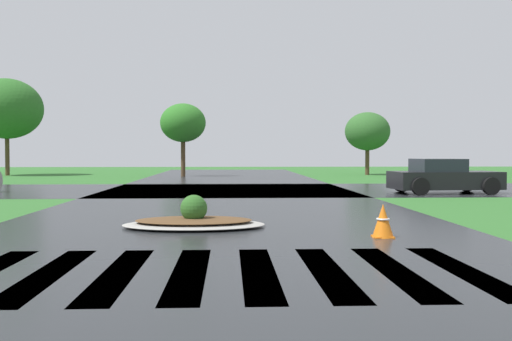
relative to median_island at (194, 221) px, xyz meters
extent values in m
cube|color=#232628|center=(0.66, 0.04, -0.13)|extent=(9.99, 80.00, 0.01)
cube|color=#232628|center=(0.66, 12.17, -0.13)|extent=(90.00, 9.00, 0.01)
cube|color=white|center=(-1.59, -4.63, -0.13)|extent=(0.45, 3.55, 0.01)
cube|color=white|center=(-0.69, -4.63, -0.13)|extent=(0.45, 3.55, 0.01)
cube|color=white|center=(0.21, -4.63, -0.13)|extent=(0.45, 3.55, 0.01)
cube|color=white|center=(1.11, -4.63, -0.13)|extent=(0.45, 3.55, 0.01)
cube|color=white|center=(2.01, -4.63, -0.13)|extent=(0.45, 3.55, 0.01)
cube|color=white|center=(2.91, -4.63, -0.13)|extent=(0.45, 3.55, 0.01)
cube|color=white|center=(3.81, -4.63, -0.13)|extent=(0.45, 3.55, 0.01)
ellipsoid|color=#9E9B93|center=(0.00, 0.00, -0.08)|extent=(2.95, 1.81, 0.12)
ellipsoid|color=brown|center=(0.00, 0.00, 0.01)|extent=(2.42, 1.48, 0.10)
sphere|color=#2D6023|center=(0.00, 0.00, 0.26)|extent=(0.56, 0.56, 0.56)
cube|color=black|center=(8.89, 9.77, 0.36)|extent=(4.08, 2.11, 0.66)
cube|color=#1E232B|center=(8.61, 9.75, 0.93)|extent=(1.81, 1.72, 0.48)
cylinder|color=black|center=(10.16, 10.81, 0.18)|extent=(0.65, 0.27, 0.64)
cylinder|color=black|center=(10.30, 8.92, 0.18)|extent=(0.65, 0.27, 0.64)
cylinder|color=black|center=(7.48, 10.61, 0.18)|extent=(0.65, 0.27, 0.64)
cylinder|color=black|center=(7.62, 8.72, 0.18)|extent=(0.65, 0.27, 0.64)
cone|color=orange|center=(3.54, -1.62, 0.17)|extent=(0.40, 0.40, 0.62)
torus|color=white|center=(3.54, -1.62, 0.20)|extent=(0.25, 0.25, 0.04)
cube|color=orange|center=(3.54, -1.62, -0.12)|extent=(0.36, 0.36, 0.03)
cylinder|color=#4C3823|center=(-14.01, 27.85, 1.26)|extent=(0.28, 0.28, 2.79)
ellipsoid|color=#2A6424|center=(-14.01, 27.85, 4.30)|extent=(4.70, 4.70, 3.99)
cylinder|color=#4C3823|center=(-2.20, 25.72, 1.07)|extent=(0.28, 0.28, 2.41)
ellipsoid|color=#2D7024|center=(-2.20, 25.72, 3.28)|extent=(2.90, 2.90, 2.46)
cylinder|color=#4C3823|center=(10.16, 27.80, 0.81)|extent=(0.28, 0.28, 1.90)
ellipsoid|color=#2F6028|center=(10.16, 27.80, 2.83)|extent=(3.06, 3.06, 2.60)
camera|label=1|loc=(0.73, -12.33, 1.43)|focal=41.71mm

